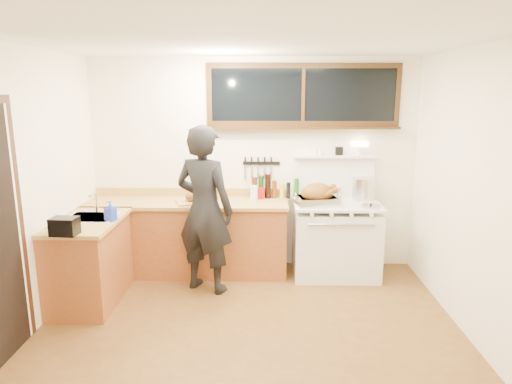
{
  "coord_description": "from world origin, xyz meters",
  "views": [
    {
      "loc": [
        0.14,
        -3.87,
        2.2
      ],
      "look_at": [
        0.05,
        0.85,
        1.15
      ],
      "focal_mm": 32.0,
      "sensor_mm": 36.0,
      "label": 1
    }
  ],
  "objects_px": {
    "vintage_stove": "(335,237)",
    "roast_turkey": "(317,196)",
    "cutting_board": "(195,198)",
    "man": "(205,210)"
  },
  "relations": [
    {
      "from": "man",
      "to": "cutting_board",
      "type": "xyz_separation_m",
      "value": [
        -0.17,
        0.44,
        0.03
      ]
    },
    {
      "from": "man",
      "to": "cutting_board",
      "type": "bearing_deg",
      "value": 110.51
    },
    {
      "from": "vintage_stove",
      "to": "roast_turkey",
      "type": "bearing_deg",
      "value": -155.85
    },
    {
      "from": "vintage_stove",
      "to": "roast_turkey",
      "type": "xyz_separation_m",
      "value": [
        -0.25,
        -0.11,
        0.54
      ]
    },
    {
      "from": "cutting_board",
      "to": "roast_turkey",
      "type": "xyz_separation_m",
      "value": [
        1.44,
        -0.09,
        0.05
      ]
    },
    {
      "from": "man",
      "to": "roast_turkey",
      "type": "distance_m",
      "value": 1.32
    },
    {
      "from": "vintage_stove",
      "to": "man",
      "type": "bearing_deg",
      "value": -162.82
    },
    {
      "from": "vintage_stove",
      "to": "roast_turkey",
      "type": "distance_m",
      "value": 0.6
    },
    {
      "from": "cutting_board",
      "to": "vintage_stove",
      "type": "bearing_deg",
      "value": 0.85
    },
    {
      "from": "vintage_stove",
      "to": "cutting_board",
      "type": "height_order",
      "value": "vintage_stove"
    }
  ]
}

